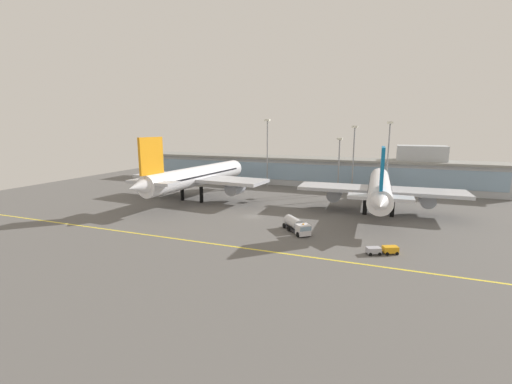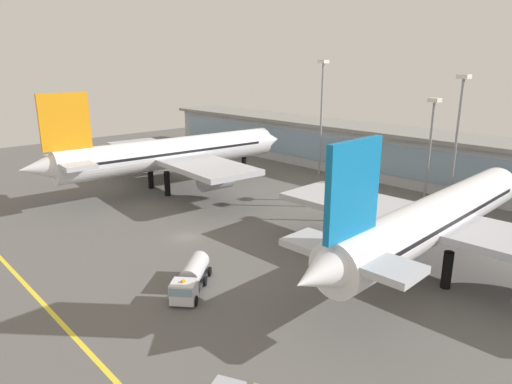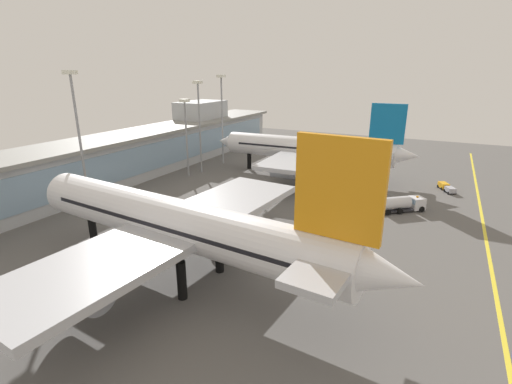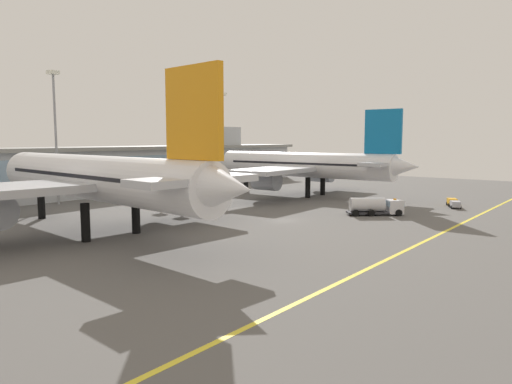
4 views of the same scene
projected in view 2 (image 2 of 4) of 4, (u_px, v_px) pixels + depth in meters
The scene contains 9 objects.
ground_plane at pixel (186, 237), 66.39m from camera, with size 194.79×194.79×0.00m, color #5B5956.
taxiway_centreline_stripe at pixel (26, 285), 51.99m from camera, with size 155.83×0.50×0.01m, color yellow.
terminal_building at pixel (397, 152), 98.49m from camera, with size 142.14×14.00×15.89m.
airliner_near_left at pixel (172, 154), 89.70m from camera, with size 44.37×55.51×19.77m.
airliner_near_right at pixel (435, 219), 53.92m from camera, with size 41.88×50.67×18.23m.
fuel_tanker_truck at pixel (191, 278), 50.46m from camera, with size 7.73×8.44×2.90m.
apron_light_mast_centre at pixel (431, 133), 79.26m from camera, with size 1.80×1.80×18.72m.
apron_light_mast_east at pixel (322, 102), 99.31m from camera, with size 1.80×1.80×25.10m.
apron_light_mast_far_east at pixel (458, 123), 74.89m from camera, with size 1.80×1.80×22.74m.
Camera 2 is at (52.43, -34.72, 24.53)m, focal length 31.90 mm.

